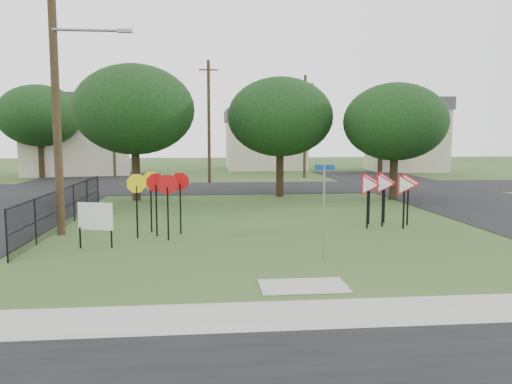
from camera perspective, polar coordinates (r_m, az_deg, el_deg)
ground at (r=13.97m, az=3.54°, el=-7.87°), size 140.00×140.00×0.00m
sidewalk at (r=10.02m, az=7.48°, el=-13.64°), size 30.00×1.60×0.02m
planting_strip at (r=8.93m, az=9.29°, el=-16.22°), size 30.00×0.80×0.02m
street_right at (r=27.54m, az=25.42°, el=-1.41°), size 8.00×50.00×0.02m
street_far at (r=33.61m, az=-1.88°, el=0.49°), size 60.00×8.00×0.02m
curb_pad at (r=11.69m, az=5.45°, el=-10.68°), size 2.00×1.20×0.02m
street_name_sign at (r=13.98m, az=7.77°, el=-1.46°), size 0.51×0.23×2.65m
stop_sign_cluster at (r=17.44m, az=-11.11°, el=0.38°), size 2.07×1.74×2.20m
yield_sign_cluster at (r=19.72m, az=14.67°, el=0.70°), size 2.59×1.91×2.11m
info_board at (r=16.12m, az=-17.90°, el=-2.83°), size 1.10×0.34×1.42m
utility_pole_main at (r=18.65m, az=-21.79°, el=11.38°), size 3.55×0.33×10.00m
far_pole_a at (r=37.38m, az=-5.41°, el=8.10°), size 1.40×0.24×9.00m
far_pole_b at (r=42.18m, az=5.60°, el=7.55°), size 1.40×0.24×8.50m
far_pole_c at (r=44.08m, az=-15.99°, el=7.61°), size 1.40×0.24×9.00m
fence_run at (r=20.52m, az=-20.91°, el=-1.48°), size 0.05×11.55×1.50m
house_left at (r=48.82m, az=-19.76°, el=6.22°), size 10.58×8.88×7.20m
house_mid at (r=53.72m, az=0.98°, el=6.03°), size 8.40×8.40×6.20m
house_right at (r=53.33m, az=16.71°, el=6.30°), size 8.30×8.30×7.20m
tree_near_left at (r=27.67m, az=-13.74°, el=9.11°), size 6.40×6.40×7.27m
tree_near_mid at (r=28.69m, az=2.78°, el=8.55°), size 6.00×6.00×6.80m
tree_near_right at (r=28.27m, az=15.62°, el=7.72°), size 5.60×5.60×6.33m
tree_far_left at (r=45.55m, az=-23.53°, el=8.00°), size 6.80×6.80×7.73m
tree_far_right at (r=48.18m, az=14.12°, el=7.46°), size 6.00×6.00×6.80m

